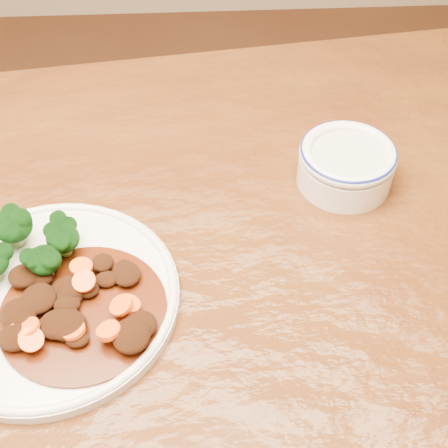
{
  "coord_description": "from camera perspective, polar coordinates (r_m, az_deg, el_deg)",
  "views": [
    {
      "loc": [
        0.11,
        -0.49,
        1.35
      ],
      "look_at": [
        0.14,
        0.04,
        0.77
      ],
      "focal_mm": 50.0,
      "sensor_mm": 36.0,
      "label": 1
    }
  ],
  "objects": [
    {
      "name": "mince_stew",
      "position": [
        0.72,
        -13.44,
        -7.55
      ],
      "size": [
        0.19,
        0.19,
        0.03
      ],
      "color": "#461607",
      "rests_on": "dinner_plate"
    },
    {
      "name": "dining_table",
      "position": [
        0.84,
        -9.25,
        -6.95
      ],
      "size": [
        1.6,
        1.08,
        0.75
      ],
      "rotation": [
        0.0,
        0.0,
        0.13
      ],
      "color": "#512C0E",
      "rests_on": "ground"
    },
    {
      "name": "broccoli_florets",
      "position": [
        0.77,
        -18.84,
        -2.08
      ],
      "size": [
        0.16,
        0.11,
        0.05
      ],
      "color": "#7D9B50",
      "rests_on": "dinner_plate"
    },
    {
      "name": "dinner_plate",
      "position": [
        0.75,
        -15.62,
        -6.52
      ],
      "size": [
        0.3,
        0.3,
        0.02
      ],
      "rotation": [
        0.0,
        0.0,
        0.17
      ],
      "color": "white",
      "rests_on": "dining_table"
    },
    {
      "name": "dip_bowl",
      "position": [
        0.86,
        11.11,
        5.46
      ],
      "size": [
        0.13,
        0.13,
        0.06
      ],
      "rotation": [
        0.0,
        0.0,
        -0.17
      ],
      "color": "white",
      "rests_on": "dining_table"
    }
  ]
}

